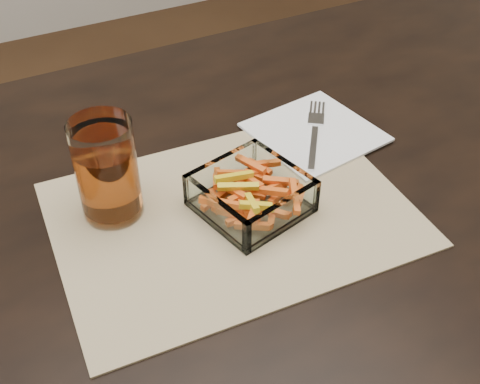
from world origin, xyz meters
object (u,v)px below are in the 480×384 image
dining_table (289,221)px  fork (315,131)px  glass_bowl (251,196)px  tumbler (107,173)px

dining_table → fork: size_ratio=10.29×
glass_bowl → fork: size_ratio=0.96×
glass_bowl → tumbler: size_ratio=1.10×
glass_bowl → tumbler: tumbler is taller
fork → glass_bowl: bearing=-112.0°
tumbler → fork: size_ratio=0.87×
dining_table → fork: bearing=39.5°
dining_table → glass_bowl: 0.14m
glass_bowl → fork: glass_bowl is taller
dining_table → glass_bowl: glass_bowl is taller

